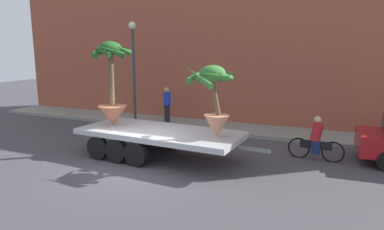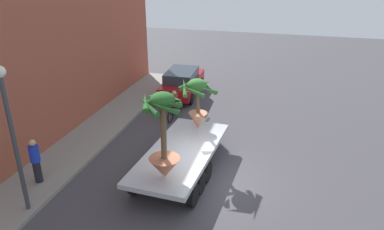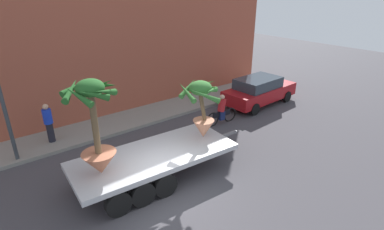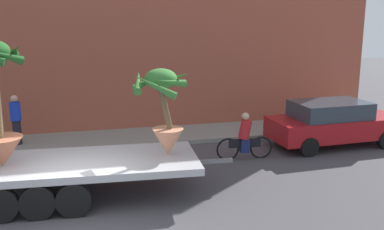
{
  "view_description": "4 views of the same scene",
  "coord_description": "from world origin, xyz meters",
  "px_view_note": "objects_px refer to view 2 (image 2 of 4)",
  "views": [
    {
      "loc": [
        5.71,
        -8.72,
        3.68
      ],
      "look_at": [
        1.34,
        1.41,
        1.55
      ],
      "focal_mm": 31.66,
      "sensor_mm": 36.0,
      "label": 1
    },
    {
      "loc": [
        -11.48,
        -2.51,
        7.73
      ],
      "look_at": [
        2.44,
        1.34,
        1.5
      ],
      "focal_mm": 34.32,
      "sensor_mm": 36.0,
      "label": 2
    },
    {
      "loc": [
        -4.25,
        -6.67,
        6.28
      ],
      "look_at": [
        2.45,
        1.9,
        1.57
      ],
      "focal_mm": 28.09,
      "sensor_mm": 36.0,
      "label": 3
    },
    {
      "loc": [
        0.31,
        -9.73,
        4.59
      ],
      "look_at": [
        3.1,
        1.56,
        1.89
      ],
      "focal_mm": 41.74,
      "sensor_mm": 36.0,
      "label": 4
    }
  ],
  "objects_px": {
    "potted_palm_middle": "(197,101)",
    "pedestrian_near_gate": "(35,160)",
    "flatbed_trailer": "(179,158)",
    "cyclist": "(174,106)",
    "potted_palm_rear": "(164,140)",
    "street_lamp": "(10,123)",
    "parked_car": "(182,82)"
  },
  "relations": [
    {
      "from": "potted_palm_middle",
      "to": "pedestrian_near_gate",
      "type": "bearing_deg",
      "value": 130.71
    },
    {
      "from": "flatbed_trailer",
      "to": "parked_car",
      "type": "xyz_separation_m",
      "value": [
        8.7,
        2.5,
        0.07
      ]
    },
    {
      "from": "flatbed_trailer",
      "to": "cyclist",
      "type": "height_order",
      "value": "cyclist"
    },
    {
      "from": "parked_car",
      "to": "flatbed_trailer",
      "type": "bearing_deg",
      "value": -163.96
    },
    {
      "from": "potted_palm_middle",
      "to": "pedestrian_near_gate",
      "type": "xyz_separation_m",
      "value": [
        -4.21,
        4.89,
        -1.19
      ]
    },
    {
      "from": "parked_car",
      "to": "street_lamp",
      "type": "bearing_deg",
      "value": 172.4
    },
    {
      "from": "cyclist",
      "to": "parked_car",
      "type": "relative_size",
      "value": 0.39
    },
    {
      "from": "flatbed_trailer",
      "to": "potted_palm_middle",
      "type": "height_order",
      "value": "potted_palm_middle"
    },
    {
      "from": "flatbed_trailer",
      "to": "street_lamp",
      "type": "distance_m",
      "value": 5.89
    },
    {
      "from": "parked_car",
      "to": "pedestrian_near_gate",
      "type": "bearing_deg",
      "value": 168.0
    },
    {
      "from": "potted_palm_middle",
      "to": "cyclist",
      "type": "distance_m",
      "value": 3.89
    },
    {
      "from": "cyclist",
      "to": "pedestrian_near_gate",
      "type": "relative_size",
      "value": 1.08
    },
    {
      "from": "cyclist",
      "to": "street_lamp",
      "type": "distance_m",
      "value": 9.26
    },
    {
      "from": "potted_palm_rear",
      "to": "parked_car",
      "type": "bearing_deg",
      "value": 13.74
    },
    {
      "from": "flatbed_trailer",
      "to": "cyclist",
      "type": "xyz_separation_m",
      "value": [
        5.2,
        1.87,
        -0.09
      ]
    },
    {
      "from": "potted_palm_middle",
      "to": "street_lamp",
      "type": "bearing_deg",
      "value": 143.14
    },
    {
      "from": "street_lamp",
      "to": "pedestrian_near_gate",
      "type": "bearing_deg",
      "value": 24.16
    },
    {
      "from": "potted_palm_middle",
      "to": "street_lamp",
      "type": "relative_size",
      "value": 0.46
    },
    {
      "from": "potted_palm_rear",
      "to": "potted_palm_middle",
      "type": "bearing_deg",
      "value": -1.46
    },
    {
      "from": "flatbed_trailer",
      "to": "pedestrian_near_gate",
      "type": "relative_size",
      "value": 3.91
    },
    {
      "from": "flatbed_trailer",
      "to": "potted_palm_middle",
      "type": "bearing_deg",
      "value": -3.25
    },
    {
      "from": "potted_palm_rear",
      "to": "street_lamp",
      "type": "xyz_separation_m",
      "value": [
        -1.76,
        4.14,
        0.87
      ]
    },
    {
      "from": "potted_palm_rear",
      "to": "cyclist",
      "type": "relative_size",
      "value": 1.63
    },
    {
      "from": "flatbed_trailer",
      "to": "potted_palm_rear",
      "type": "height_order",
      "value": "potted_palm_rear"
    },
    {
      "from": "street_lamp",
      "to": "flatbed_trailer",
      "type": "bearing_deg",
      "value": -50.39
    },
    {
      "from": "potted_palm_rear",
      "to": "parked_car",
      "type": "xyz_separation_m",
      "value": [
        10.34,
        2.53,
        -1.53
      ]
    },
    {
      "from": "flatbed_trailer",
      "to": "potted_palm_rear",
      "type": "distance_m",
      "value": 2.29
    },
    {
      "from": "cyclist",
      "to": "street_lamp",
      "type": "height_order",
      "value": "street_lamp"
    },
    {
      "from": "potted_palm_middle",
      "to": "pedestrian_near_gate",
      "type": "relative_size",
      "value": 1.31
    },
    {
      "from": "potted_palm_rear",
      "to": "cyclist",
      "type": "height_order",
      "value": "potted_palm_rear"
    },
    {
      "from": "potted_palm_rear",
      "to": "street_lamp",
      "type": "height_order",
      "value": "street_lamp"
    },
    {
      "from": "cyclist",
      "to": "pedestrian_near_gate",
      "type": "distance_m",
      "value": 7.73
    }
  ]
}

